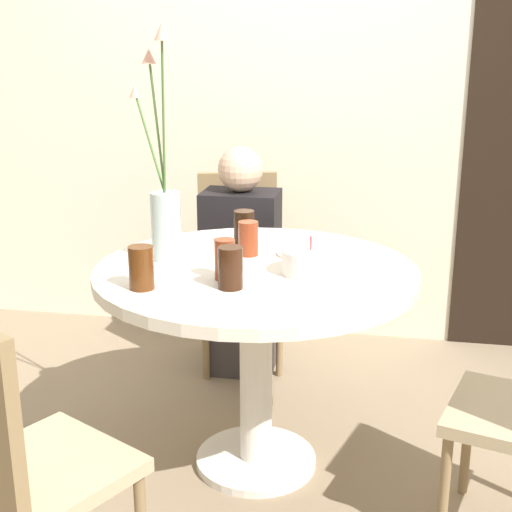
% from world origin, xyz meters
% --- Properties ---
extents(ground_plane, '(16.00, 16.00, 0.00)m').
position_xyz_m(ground_plane, '(0.00, 0.00, 0.00)').
color(ground_plane, '#89755B').
extents(wall_back, '(8.00, 0.05, 2.60)m').
position_xyz_m(wall_back, '(0.00, 1.33, 1.30)').
color(wall_back, beige).
rests_on(wall_back, ground_plane).
extents(dining_table, '(1.10, 1.10, 0.76)m').
position_xyz_m(dining_table, '(0.00, 0.00, 0.62)').
color(dining_table, silver).
rests_on(dining_table, ground_plane).
extents(chair_far_back, '(0.49, 0.49, 0.90)m').
position_xyz_m(chair_far_back, '(-0.26, 0.93, 0.51)').
color(chair_far_back, tan).
rests_on(chair_far_back, ground_plane).
extents(chair_near_front, '(0.54, 0.54, 0.90)m').
position_xyz_m(chair_near_front, '(-0.45, -0.85, 0.51)').
color(chair_near_front, tan).
rests_on(chair_near_front, ground_plane).
extents(birthday_cake, '(0.19, 0.19, 0.13)m').
position_xyz_m(birthday_cake, '(0.19, -0.04, 0.80)').
color(birthday_cake, white).
rests_on(birthday_cake, dining_table).
extents(flower_vase, '(0.20, 0.22, 0.79)m').
position_xyz_m(flower_vase, '(-0.33, 0.03, 0.95)').
color(flower_vase, '#B2C6C1').
rests_on(flower_vase, dining_table).
extents(side_plate, '(0.18, 0.18, 0.01)m').
position_xyz_m(side_plate, '(0.13, 0.18, 0.76)').
color(side_plate, silver).
rests_on(side_plate, dining_table).
extents(drink_glass_0, '(0.07, 0.07, 0.13)m').
position_xyz_m(drink_glass_0, '(-0.08, -0.14, 0.83)').
color(drink_glass_0, maroon).
rests_on(drink_glass_0, dining_table).
extents(drink_glass_1, '(0.08, 0.08, 0.13)m').
position_xyz_m(drink_glass_1, '(-0.04, -0.23, 0.83)').
color(drink_glass_1, '#33190C').
rests_on(drink_glass_1, dining_table).
extents(drink_glass_2, '(0.08, 0.08, 0.14)m').
position_xyz_m(drink_glass_2, '(-0.31, -0.28, 0.83)').
color(drink_glass_2, '#51280F').
rests_on(drink_glass_2, dining_table).
extents(drink_glass_3, '(0.07, 0.07, 0.12)m').
position_xyz_m(drink_glass_3, '(-0.05, 0.14, 0.82)').
color(drink_glass_3, maroon).
rests_on(drink_glass_3, dining_table).
extents(drink_glass_4, '(0.08, 0.08, 0.14)m').
position_xyz_m(drink_glass_4, '(-0.09, 0.25, 0.83)').
color(drink_glass_4, black).
rests_on(drink_glass_4, dining_table).
extents(person_boy, '(0.34, 0.24, 1.06)m').
position_xyz_m(person_boy, '(-0.21, 0.78, 0.50)').
color(person_boy, '#383333').
rests_on(person_boy, ground_plane).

